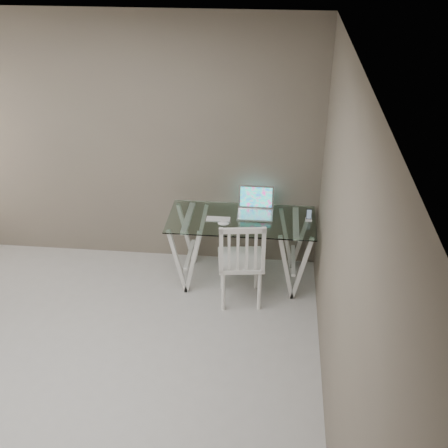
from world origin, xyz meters
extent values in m
plane|color=#AAA7A3|center=(0.00, 0.00, 0.00)|extent=(4.50, 4.50, 0.00)
cube|color=white|center=(0.00, 0.00, 2.70)|extent=(4.00, 4.50, 0.02)
cube|color=#685E52|center=(0.00, 2.25, 1.35)|extent=(4.00, 0.02, 2.70)
cube|color=#685E52|center=(2.00, 0.00, 1.35)|extent=(0.02, 4.50, 2.70)
cube|color=silver|center=(1.20, 1.84, 0.74)|extent=(1.50, 0.70, 0.01)
cube|color=silver|center=(0.65, 1.84, 0.36)|extent=(0.24, 0.62, 0.72)
cube|color=silver|center=(1.75, 1.84, 0.36)|extent=(0.24, 0.62, 0.72)
cube|color=white|center=(1.22, 1.50, 0.47)|extent=(0.49, 0.49, 0.04)
cylinder|color=white|center=(1.07, 1.30, 0.22)|extent=(0.04, 0.04, 0.45)
cylinder|color=white|center=(1.42, 1.34, 0.22)|extent=(0.04, 0.04, 0.45)
cylinder|color=white|center=(1.02, 1.65, 0.22)|extent=(0.04, 0.04, 0.45)
cylinder|color=white|center=(1.37, 1.70, 0.22)|extent=(0.04, 0.04, 0.45)
cube|color=white|center=(1.25, 1.29, 0.71)|extent=(0.44, 0.09, 0.49)
cube|color=silver|center=(1.33, 1.93, 0.75)|extent=(0.36, 0.25, 0.02)
cube|color=#19D899|center=(1.33, 2.08, 0.88)|extent=(0.36, 0.06, 0.24)
cube|color=silver|center=(0.96, 1.80, 0.75)|extent=(0.26, 0.11, 0.01)
ellipsoid|color=white|center=(1.03, 1.70, 0.76)|extent=(0.11, 0.07, 0.04)
cube|color=white|center=(1.88, 1.88, 0.75)|extent=(0.07, 0.07, 0.02)
cube|color=black|center=(1.88, 1.88, 0.81)|extent=(0.05, 0.03, 0.11)
camera|label=1|loc=(1.52, -3.13, 3.54)|focal=45.00mm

